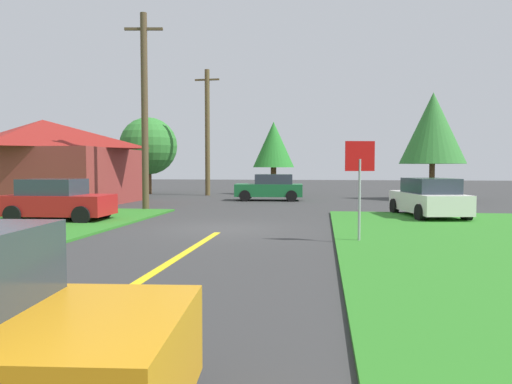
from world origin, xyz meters
TOP-DOWN VIEW (x-y plane):
  - ground_plane at (0.00, 0.00)m, footprint 120.00×120.00m
  - lane_stripe_center at (0.00, -8.00)m, footprint 0.20×14.00m
  - stop_sign at (4.27, -2.45)m, footprint 0.80×0.21m
  - car_on_crossroad at (7.55, 4.48)m, footprint 2.59×4.65m
  - car_approaching_junction at (0.09, 13.46)m, footprint 4.20×2.13m
  - parked_car_near_building at (-6.67, 1.16)m, footprint 3.90×2.11m
  - utility_pole_mid at (-5.09, 6.11)m, footprint 1.80×0.36m
  - utility_pole_far at (-4.99, 18.11)m, footprint 1.80×0.35m
  - oak_tree_left at (-0.35, 19.76)m, footprint 3.08×3.08m
  - pine_tree_center at (10.07, 15.40)m, footprint 4.03×4.03m
  - oak_tree_right at (-9.92, 19.34)m, footprint 4.35×4.35m
  - barn at (-12.33, 9.34)m, footprint 9.08×7.10m

SIDE VIEW (x-z plane):
  - ground_plane at x=0.00m, z-range 0.00..0.00m
  - lane_stripe_center at x=0.00m, z-range 0.00..0.01m
  - parked_car_near_building at x=-6.67m, z-range -0.01..1.61m
  - car_approaching_junction at x=0.09m, z-range -0.01..1.61m
  - car_on_crossroad at x=7.55m, z-range 0.00..1.62m
  - stop_sign at x=4.27m, z-range 0.59..3.36m
  - barn at x=-12.33m, z-range 0.00..4.72m
  - oak_tree_right at x=-9.92m, z-range 0.74..6.58m
  - oak_tree_left at x=-0.35m, z-range 0.99..6.42m
  - pine_tree_center at x=10.07m, z-range 1.12..7.83m
  - utility_pole_far at x=-4.99m, z-range 0.09..9.15m
  - utility_pole_mid at x=-5.09m, z-range 0.11..9.39m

